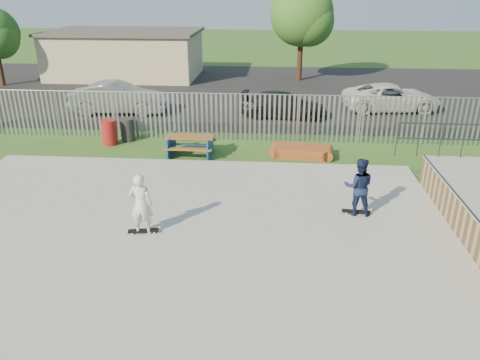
# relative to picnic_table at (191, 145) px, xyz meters

# --- Properties ---
(ground) EXTENTS (120.00, 120.00, 0.00)m
(ground) POSITION_rel_picnic_table_xyz_m (0.59, -6.97, -0.40)
(ground) COLOR #326021
(ground) RESTS_ON ground
(concrete_slab) EXTENTS (15.00, 12.00, 0.15)m
(concrete_slab) POSITION_rel_picnic_table_xyz_m (0.59, -6.97, -0.32)
(concrete_slab) COLOR #969691
(concrete_slab) RESTS_ON ground
(fence) EXTENTS (26.04, 16.02, 2.00)m
(fence) POSITION_rel_picnic_table_xyz_m (1.59, -2.39, 0.60)
(fence) COLOR gray
(fence) RESTS_ON ground
(picnic_table) EXTENTS (1.86, 1.54, 0.78)m
(picnic_table) POSITION_rel_picnic_table_xyz_m (0.00, 0.00, 0.00)
(picnic_table) COLOR brown
(picnic_table) RESTS_ON ground
(funbox) EXTENTS (2.11, 1.22, 0.40)m
(funbox) POSITION_rel_picnic_table_xyz_m (4.32, 0.18, -0.19)
(funbox) COLOR brown
(funbox) RESTS_ON ground
(trash_bin_red) EXTENTS (0.62, 0.62, 1.03)m
(trash_bin_red) POSITION_rel_picnic_table_xyz_m (-3.58, 1.04, 0.12)
(trash_bin_red) COLOR maroon
(trash_bin_red) RESTS_ON ground
(trash_bin_grey) EXTENTS (0.58, 0.58, 0.96)m
(trash_bin_grey) POSITION_rel_picnic_table_xyz_m (-2.98, 1.58, 0.08)
(trash_bin_grey) COLOR #252427
(trash_bin_grey) RESTS_ON ground
(parking_lot) EXTENTS (40.00, 18.00, 0.02)m
(parking_lot) POSITION_rel_picnic_table_xyz_m (0.59, 12.03, -0.39)
(parking_lot) COLOR black
(parking_lot) RESTS_ON ground
(car_silver) EXTENTS (4.88, 1.95, 1.58)m
(car_silver) POSITION_rel_picnic_table_xyz_m (-4.77, 5.95, 0.41)
(car_silver) COLOR #A3A3A7
(car_silver) RESTS_ON parking_lot
(car_dark) EXTENTS (4.35, 2.02, 1.23)m
(car_dark) POSITION_rel_picnic_table_xyz_m (3.66, 5.85, 0.24)
(car_dark) COLOR black
(car_dark) RESTS_ON parking_lot
(car_white) EXTENTS (5.20, 2.82, 1.38)m
(car_white) POSITION_rel_picnic_table_xyz_m (9.30, 7.62, 0.32)
(car_white) COLOR white
(car_white) RESTS_ON parking_lot
(building) EXTENTS (10.40, 6.40, 3.20)m
(building) POSITION_rel_picnic_table_xyz_m (-7.41, 16.03, 1.21)
(building) COLOR #BFB593
(building) RESTS_ON ground
(tree_mid) EXTENTS (4.15, 4.15, 6.40)m
(tree_mid) POSITION_rel_picnic_table_xyz_m (4.81, 15.61, 3.91)
(tree_mid) COLOR #3E2219
(tree_mid) RESTS_ON ground
(skateboard_a) EXTENTS (0.81, 0.26, 0.08)m
(skateboard_a) POSITION_rel_picnic_table_xyz_m (5.65, -4.93, -0.21)
(skateboard_a) COLOR black
(skateboard_a) RESTS_ON concrete_slab
(skateboard_b) EXTENTS (0.82, 0.35, 0.08)m
(skateboard_b) POSITION_rel_picnic_table_xyz_m (-0.13, -6.50, -0.21)
(skateboard_b) COLOR black
(skateboard_b) RESTS_ON concrete_slab
(skater_navy) EXTENTS (0.86, 0.69, 1.68)m
(skater_navy) POSITION_rel_picnic_table_xyz_m (5.65, -4.93, 0.59)
(skater_navy) COLOR #131C3D
(skater_navy) RESTS_ON concrete_slab
(skater_white) EXTENTS (0.62, 0.41, 1.68)m
(skater_white) POSITION_rel_picnic_table_xyz_m (-0.13, -6.50, 0.59)
(skater_white) COLOR silver
(skater_white) RESTS_ON concrete_slab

